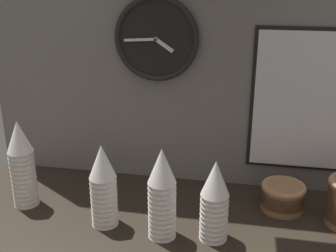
{
  "coord_description": "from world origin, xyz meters",
  "views": [
    {
      "loc": [
        0.13,
        -1.15,
        0.74
      ],
      "look_at": [
        -0.1,
        0.04,
        0.29
      ],
      "focal_mm": 45.0,
      "sensor_mm": 36.0,
      "label": 1
    }
  ],
  "objects_px": {
    "cup_stack_center_left": "(103,186)",
    "wall_clock": "(156,39)",
    "cup_stack_center_right": "(215,201)",
    "cup_stack_center": "(162,194)",
    "bowl_stack_right": "(283,196)",
    "cup_stack_far_left": "(22,164)",
    "menu_board": "(326,103)"
  },
  "relations": [
    {
      "from": "cup_stack_center",
      "to": "wall_clock",
      "type": "distance_m",
      "value": 0.53
    },
    {
      "from": "cup_stack_center",
      "to": "wall_clock",
      "type": "bearing_deg",
      "value": 104.31
    },
    {
      "from": "cup_stack_far_left",
      "to": "wall_clock",
      "type": "bearing_deg",
      "value": 33.59
    },
    {
      "from": "cup_stack_center",
      "to": "bowl_stack_right",
      "type": "bearing_deg",
      "value": 31.55
    },
    {
      "from": "cup_stack_center_left",
      "to": "cup_stack_center",
      "type": "height_order",
      "value": "cup_stack_center"
    },
    {
      "from": "cup_stack_center",
      "to": "bowl_stack_right",
      "type": "height_order",
      "value": "cup_stack_center"
    },
    {
      "from": "bowl_stack_right",
      "to": "wall_clock",
      "type": "relative_size",
      "value": 0.5
    },
    {
      "from": "bowl_stack_right",
      "to": "wall_clock",
      "type": "height_order",
      "value": "wall_clock"
    },
    {
      "from": "cup_stack_center",
      "to": "bowl_stack_right",
      "type": "distance_m",
      "value": 0.43
    },
    {
      "from": "cup_stack_center",
      "to": "wall_clock",
      "type": "relative_size",
      "value": 0.96
    },
    {
      "from": "bowl_stack_right",
      "to": "cup_stack_center",
      "type": "bearing_deg",
      "value": -148.45
    },
    {
      "from": "cup_stack_far_left",
      "to": "wall_clock",
      "type": "relative_size",
      "value": 1.02
    },
    {
      "from": "cup_stack_center_right",
      "to": "wall_clock",
      "type": "bearing_deg",
      "value": 125.41
    },
    {
      "from": "cup_stack_center_right",
      "to": "menu_board",
      "type": "xyz_separation_m",
      "value": [
        0.33,
        0.34,
        0.2
      ]
    },
    {
      "from": "cup_stack_center_right",
      "to": "menu_board",
      "type": "height_order",
      "value": "menu_board"
    },
    {
      "from": "cup_stack_far_left",
      "to": "cup_stack_center_left",
      "type": "bearing_deg",
      "value": -11.87
    },
    {
      "from": "cup_stack_far_left",
      "to": "menu_board",
      "type": "relative_size",
      "value": 0.6
    },
    {
      "from": "cup_stack_center_left",
      "to": "bowl_stack_right",
      "type": "distance_m",
      "value": 0.58
    },
    {
      "from": "cup_stack_center_left",
      "to": "cup_stack_center_right",
      "type": "relative_size",
      "value": 1.06
    },
    {
      "from": "cup_stack_center_left",
      "to": "cup_stack_center_right",
      "type": "height_order",
      "value": "cup_stack_center_left"
    },
    {
      "from": "cup_stack_center_left",
      "to": "cup_stack_far_left",
      "type": "xyz_separation_m",
      "value": [
        -0.3,
        0.06,
        0.02
      ]
    },
    {
      "from": "wall_clock",
      "to": "cup_stack_center",
      "type": "bearing_deg",
      "value": -75.69
    },
    {
      "from": "cup_stack_center_left",
      "to": "wall_clock",
      "type": "relative_size",
      "value": 0.91
    },
    {
      "from": "bowl_stack_right",
      "to": "cup_stack_center_right",
      "type": "bearing_deg",
      "value": -135.68
    },
    {
      "from": "cup_stack_far_left",
      "to": "bowl_stack_right",
      "type": "bearing_deg",
      "value": 8.68
    },
    {
      "from": "cup_stack_center",
      "to": "cup_stack_center_right",
      "type": "height_order",
      "value": "cup_stack_center"
    },
    {
      "from": "cup_stack_far_left",
      "to": "wall_clock",
      "type": "xyz_separation_m",
      "value": [
        0.39,
        0.26,
        0.37
      ]
    },
    {
      "from": "cup_stack_far_left",
      "to": "menu_board",
      "type": "bearing_deg",
      "value": 15.7
    },
    {
      "from": "cup_stack_center_left",
      "to": "wall_clock",
      "type": "height_order",
      "value": "wall_clock"
    },
    {
      "from": "cup_stack_center_right",
      "to": "wall_clock",
      "type": "height_order",
      "value": "wall_clock"
    },
    {
      "from": "wall_clock",
      "to": "cup_stack_center_right",
      "type": "bearing_deg",
      "value": -54.59
    },
    {
      "from": "cup_stack_far_left",
      "to": "bowl_stack_right",
      "type": "height_order",
      "value": "cup_stack_far_left"
    }
  ]
}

